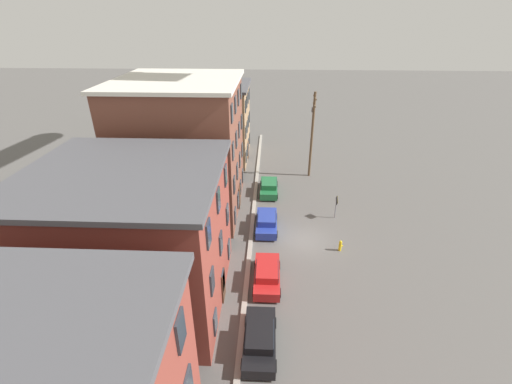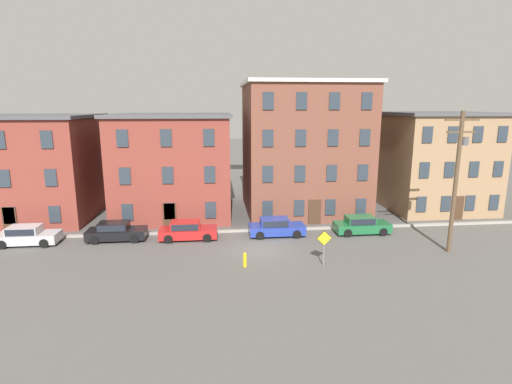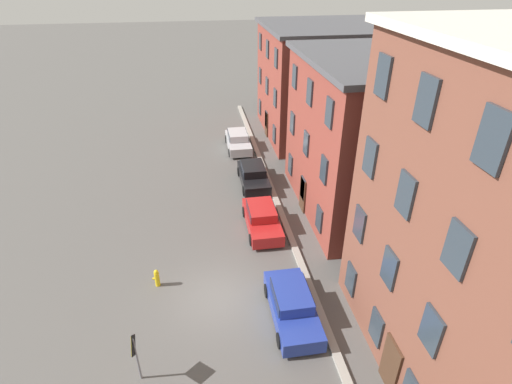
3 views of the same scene
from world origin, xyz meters
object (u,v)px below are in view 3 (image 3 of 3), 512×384
Objects in this scene: car_silver at (238,140)px; car_red at (262,217)px; car_black at (253,174)px; caution_sign at (135,350)px; car_blue at (292,304)px; fire_hydrant at (157,278)px.

car_silver and car_red have the same top height.
caution_sign is at bearing -24.49° from car_black.
car_silver and car_blue have the same top height.
caution_sign is (2.11, -6.43, 0.84)m from car_blue.
car_blue is at bearing 108.15° from caution_sign.
fire_hydrant is (-2.95, -6.04, -0.27)m from car_blue.
car_silver and car_black have the same top height.
caution_sign reaches higher than fire_hydrant.
car_silver is at bearing -177.08° from car_black.
car_blue is (12.41, -0.18, 0.00)m from car_black.
car_silver is 1.00× the size of car_blue.
caution_sign is (14.52, -6.61, 0.84)m from car_black.
car_black is at bearing 146.66° from fire_hydrant.
car_black and car_blue have the same top height.
car_blue is at bearing 64.01° from fire_hydrant.
car_red is 1.85× the size of caution_sign.
car_silver is 6.36m from car_black.
car_black and car_red have the same top height.
car_silver is at bearing -179.57° from car_blue.
car_red is 4.58× the size of fire_hydrant.
caution_sign is at bearing -4.40° from fire_hydrant.
car_silver is 16.88m from fire_hydrant.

